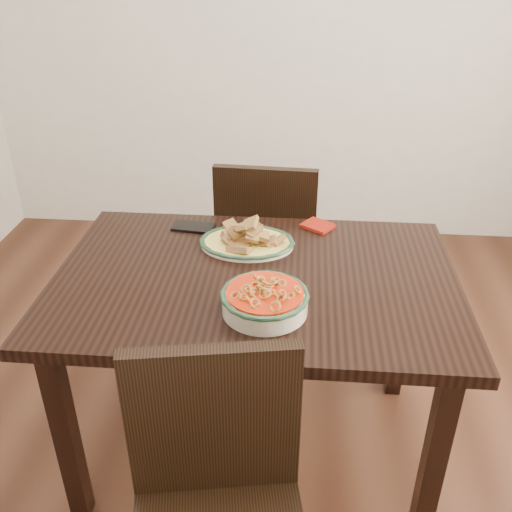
# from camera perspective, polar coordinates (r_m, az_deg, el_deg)

# --- Properties ---
(floor) EXTENTS (3.50, 3.50, 0.00)m
(floor) POSITION_cam_1_polar(r_m,az_deg,el_deg) (2.34, 0.35, -16.82)
(floor) COLOR #371C11
(floor) RESTS_ON ground
(wall_back) EXTENTS (3.50, 0.10, 2.60)m
(wall_back) POSITION_cam_1_polar(r_m,az_deg,el_deg) (3.38, 3.00, 22.91)
(wall_back) COLOR silver
(wall_back) RESTS_ON ground
(dining_table) EXTENTS (1.27, 0.85, 0.75)m
(dining_table) POSITION_cam_1_polar(r_m,az_deg,el_deg) (1.85, -0.05, -4.39)
(dining_table) COLOR black
(dining_table) RESTS_ON ground
(chair_far) EXTENTS (0.44, 0.44, 0.89)m
(chair_far) POSITION_cam_1_polar(r_m,az_deg,el_deg) (2.52, 1.18, 1.36)
(chair_far) COLOR black
(chair_far) RESTS_ON ground
(chair_near) EXTENTS (0.49, 0.49, 0.89)m
(chair_near) POSITION_cam_1_polar(r_m,az_deg,el_deg) (1.49, -3.87, -23.65)
(chair_near) COLOR black
(chair_near) RESTS_ON ground
(fish_plate) EXTENTS (0.32, 0.25, 0.11)m
(fish_plate) POSITION_cam_1_polar(r_m,az_deg,el_deg) (1.95, -0.91, 2.20)
(fish_plate) COLOR beige
(fish_plate) RESTS_ON dining_table
(noodle_bowl) EXTENTS (0.25, 0.25, 0.08)m
(noodle_bowl) POSITION_cam_1_polar(r_m,az_deg,el_deg) (1.62, 0.89, -4.25)
(noodle_bowl) COLOR beige
(noodle_bowl) RESTS_ON dining_table
(smartphone) EXTENTS (0.16, 0.10, 0.01)m
(smartphone) POSITION_cam_1_polar(r_m,az_deg,el_deg) (2.10, -6.26, 2.90)
(smartphone) COLOR black
(smartphone) RESTS_ON dining_table
(napkin) EXTENTS (0.13, 0.13, 0.01)m
(napkin) POSITION_cam_1_polar(r_m,az_deg,el_deg) (2.11, 6.20, 3.04)
(napkin) COLOR maroon
(napkin) RESTS_ON dining_table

